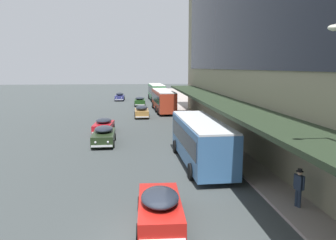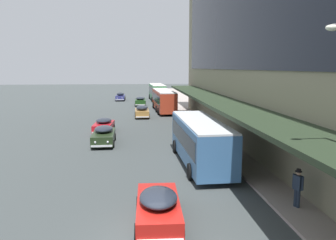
% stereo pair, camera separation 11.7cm
% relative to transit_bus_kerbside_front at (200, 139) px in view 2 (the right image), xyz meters
% --- Properties ---
extents(transit_bus_kerbside_front, '(2.94, 9.79, 3.11)m').
position_rel_transit_bus_kerbside_front_xyz_m(transit_bus_kerbside_front, '(0.00, 0.00, 0.00)').
color(transit_bus_kerbside_front, teal).
rests_on(transit_bus_kerbside_front, ground).
extents(transit_bus_kerbside_rear, '(2.98, 11.57, 3.22)m').
position_rel_transit_bus_kerbside_front_xyz_m(transit_bus_kerbside_rear, '(-0.12, 27.70, 0.05)').
color(transit_bus_kerbside_rear, '#AE3620').
rests_on(transit_bus_kerbside_rear, ground).
extents(transit_bus_kerbside_far, '(3.09, 10.39, 3.24)m').
position_rel_transit_bus_kerbside_front_xyz_m(transit_bus_kerbside_far, '(0.01, 44.77, 0.07)').
color(transit_bus_kerbside_far, '#4A945A').
rests_on(transit_bus_kerbside_far, ground).
extents(sedan_trailing_near, '(1.94, 4.43, 1.65)m').
position_rel_transit_bus_kerbside_front_xyz_m(sedan_trailing_near, '(-3.55, 22.01, -0.99)').
color(sedan_trailing_near, '#A17338').
rests_on(sedan_trailing_near, ground).
extents(sedan_oncoming_rear, '(1.99, 4.58, 1.57)m').
position_rel_transit_bus_kerbside_front_xyz_m(sedan_oncoming_rear, '(-3.54, 35.89, -1.01)').
color(sedan_oncoming_rear, '#1B3F17').
rests_on(sedan_oncoming_rear, ground).
extents(sedan_lead_near, '(2.10, 4.32, 1.46)m').
position_rel_transit_bus_kerbside_front_xyz_m(sedan_lead_near, '(-7.70, 12.23, -1.06)').
color(sedan_lead_near, '#B2151E').
rests_on(sedan_lead_near, ground).
extents(sedan_lead_mid, '(2.07, 4.62, 1.51)m').
position_rel_transit_bus_kerbside_front_xyz_m(sedan_lead_mid, '(-3.47, -8.38, -1.04)').
color(sedan_lead_mid, '#B61913').
rests_on(sedan_lead_mid, ground).
extents(sedan_second_mid, '(2.00, 4.77, 1.57)m').
position_rel_transit_bus_kerbside_front_xyz_m(sedan_second_mid, '(-7.21, 6.88, -1.01)').
color(sedan_second_mid, '#202E18').
rests_on(sedan_second_mid, ground).
extents(sedan_second_near, '(1.96, 4.45, 1.64)m').
position_rel_transit_bus_kerbside_front_xyz_m(sedan_second_near, '(-7.43, 45.15, -0.99)').
color(sedan_second_near, navy).
rests_on(sedan_second_near, ground).
extents(pedestrian_at_kerb, '(0.37, 0.58, 1.86)m').
position_rel_transit_bus_kerbside_front_xyz_m(pedestrian_at_kerb, '(3.12, -7.70, -0.61)').
color(pedestrian_at_kerb, '#222D40').
rests_on(pedestrian_at_kerb, sidewalk_kerb).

